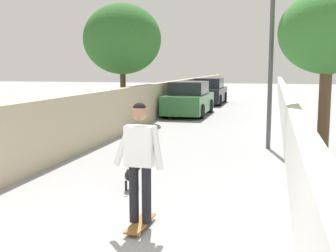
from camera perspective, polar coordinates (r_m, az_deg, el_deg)
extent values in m
plane|color=gray|center=(17.78, 6.71, 0.80)|extent=(80.00, 80.00, 0.00)
cube|color=tan|center=(16.33, -3.54, 2.85)|extent=(48.00, 0.30, 1.50)
cube|color=white|center=(15.59, 15.61, 1.98)|extent=(48.00, 0.30, 1.31)
cylinder|color=brown|center=(11.12, 20.28, 2.11)|extent=(0.29, 0.29, 2.32)
ellipsoid|color=#387A33|center=(11.10, 20.75, 11.75)|extent=(2.37, 2.37, 2.02)
cylinder|color=#473523|center=(17.60, -6.06, 4.62)|extent=(0.23, 0.23, 2.37)
ellipsoid|color=#2D6628|center=(17.61, -6.17, 11.57)|extent=(3.15, 3.15, 2.84)
cylinder|color=#4C4C51|center=(11.64, 13.65, 7.90)|extent=(0.12, 0.12, 4.46)
cube|color=brown|center=(5.97, -3.72, -12.90)|extent=(0.80, 0.22, 0.02)
cylinder|color=beige|center=(6.26, -3.48, -12.32)|extent=(0.06, 0.03, 0.06)
cylinder|color=beige|center=(6.22, -2.23, -12.46)|extent=(0.06, 0.03, 0.06)
cylinder|color=beige|center=(5.77, -5.33, -14.16)|extent=(0.06, 0.03, 0.06)
cylinder|color=beige|center=(5.72, -3.98, -14.32)|extent=(0.06, 0.03, 0.06)
cylinder|color=black|center=(5.87, -4.60, -9.07)|extent=(0.13, 0.13, 0.79)
cylinder|color=black|center=(5.81, -2.91, -9.23)|extent=(0.13, 0.13, 0.79)
cube|color=white|center=(5.68, -3.82, -2.69)|extent=(0.23, 0.39, 0.54)
cylinder|color=white|center=(5.76, -6.08, -2.57)|extent=(0.10, 0.29, 0.58)
cylinder|color=white|center=(5.61, -1.50, -2.96)|extent=(0.09, 0.18, 0.59)
sphere|color=#9E7051|center=(5.61, -3.86, 1.85)|extent=(0.22, 0.22, 0.22)
sphere|color=black|center=(5.61, -3.87, 2.24)|extent=(0.19, 0.19, 0.19)
ellipsoid|color=black|center=(7.73, -4.93, -6.53)|extent=(0.40, 0.23, 0.22)
sphere|color=black|center=(7.95, -4.29, -5.60)|extent=(0.15, 0.15, 0.15)
cone|color=black|center=(7.94, -4.57, -5.02)|extent=(0.05, 0.05, 0.06)
cone|color=black|center=(7.91, -4.03, -5.06)|extent=(0.05, 0.05, 0.06)
cylinder|color=black|center=(7.91, -5.01, -7.53)|extent=(0.04, 0.04, 0.18)
cylinder|color=black|center=(7.87, -4.18, -7.60)|extent=(0.04, 0.04, 0.18)
cylinder|color=black|center=(7.68, -5.67, -8.01)|extent=(0.04, 0.04, 0.18)
cylinder|color=black|center=(7.64, -4.82, -8.08)|extent=(0.04, 0.04, 0.18)
cylinder|color=black|center=(7.48, -5.60, -6.39)|extent=(0.14, 0.03, 0.13)
cylinder|color=black|center=(6.70, -4.46, -4.77)|extent=(1.77, 0.74, 0.66)
cube|color=#336B38|center=(19.45, 2.83, 3.12)|extent=(4.18, 1.70, 0.80)
cube|color=#262B33|center=(19.40, 2.84, 5.12)|extent=(2.17, 1.50, 0.60)
cylinder|color=black|center=(20.89, 1.39, 2.80)|extent=(0.64, 0.22, 0.64)
cylinder|color=black|center=(20.61, 5.68, 2.69)|extent=(0.64, 0.22, 0.64)
cylinder|color=black|center=(18.39, -0.38, 2.10)|extent=(0.64, 0.22, 0.64)
cylinder|color=black|center=(18.06, 4.48, 1.96)|extent=(0.64, 0.22, 0.64)
cube|color=black|center=(25.57, 5.55, 4.25)|extent=(4.14, 1.70, 0.80)
cube|color=#262B33|center=(25.53, 5.57, 5.77)|extent=(2.15, 1.50, 0.60)
cylinder|color=black|center=(26.97, 4.29, 3.94)|extent=(0.64, 0.22, 0.64)
cylinder|color=black|center=(26.75, 7.63, 3.86)|extent=(0.64, 0.22, 0.64)
cylinder|color=black|center=(24.45, 3.26, 3.54)|extent=(0.64, 0.22, 0.64)
cylinder|color=black|center=(24.21, 6.94, 3.45)|extent=(0.64, 0.22, 0.64)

